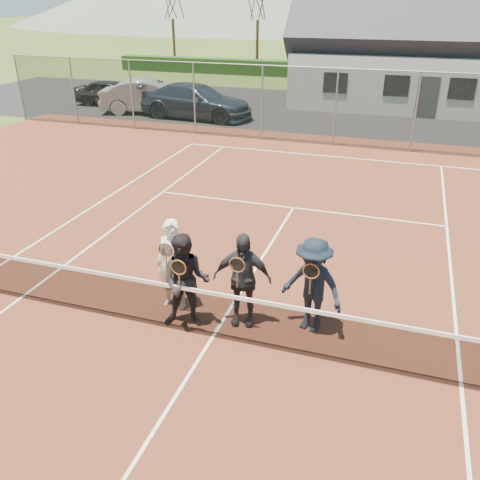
{
  "coord_description": "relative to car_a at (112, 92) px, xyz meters",
  "views": [
    {
      "loc": [
        2.77,
        -6.84,
        5.48
      ],
      "look_at": [
        0.01,
        1.5,
        1.25
      ],
      "focal_mm": 38.0,
      "sensor_mm": 36.0,
      "label": 1
    }
  ],
  "objects": [
    {
      "name": "court_surface",
      "position": [
        12.97,
        -18.2,
        -0.67
      ],
      "size": [
        30.0,
        30.0,
        0.02
      ],
      "primitive_type": "cube",
      "color": "#562819",
      "rests_on": "ground"
    },
    {
      "name": "tennis_net",
      "position": [
        12.97,
        -18.2,
        -0.14
      ],
      "size": [
        11.68,
        0.08,
        1.1
      ],
      "color": "slate",
      "rests_on": "ground"
    },
    {
      "name": "clubhouse",
      "position": [
        16.97,
        5.8,
        3.31
      ],
      "size": [
        15.6,
        8.2,
        7.7
      ],
      "color": "silver",
      "rests_on": "ground"
    },
    {
      "name": "player_b",
      "position": [
        12.39,
        -17.97,
        0.24
      ],
      "size": [
        1.02,
        0.88,
        1.8
      ],
      "color": "black",
      "rests_on": "court_surface"
    },
    {
      "name": "hedge_row",
      "position": [
        12.97,
        13.8,
        -0.13
      ],
      "size": [
        40.0,
        1.2,
        1.1
      ],
      "primitive_type": "cube",
      "color": "black",
      "rests_on": "ground"
    },
    {
      "name": "car_b",
      "position": [
        3.01,
        -1.19,
        0.14
      ],
      "size": [
        5.28,
        3.16,
        1.64
      ],
      "primitive_type": "imported",
      "rotation": [
        0.0,
        0.0,
        1.88
      ],
      "color": "gray",
      "rests_on": "ground"
    },
    {
      "name": "tarmac_carpark",
      "position": [
        8.97,
        1.8,
        -0.67
      ],
      "size": [
        40.0,
        12.0,
        0.01
      ],
      "primitive_type": "cube",
      "color": "black",
      "rests_on": "ground"
    },
    {
      "name": "player_a",
      "position": [
        11.91,
        -17.46,
        0.24
      ],
      "size": [
        0.67,
        0.51,
        1.8
      ],
      "color": "white",
      "rests_on": "court_surface"
    },
    {
      "name": "court_markings",
      "position": [
        12.97,
        -18.2,
        -0.65
      ],
      "size": [
        11.03,
        23.83,
        0.01
      ],
      "color": "white",
      "rests_on": "court_surface"
    },
    {
      "name": "ground",
      "position": [
        12.97,
        1.8,
        -0.68
      ],
      "size": [
        220.0,
        220.0,
        0.0
      ],
      "primitive_type": "plane",
      "color": "#364E1C",
      "rests_on": "ground"
    },
    {
      "name": "car_c",
      "position": [
        5.74,
        -1.6,
        0.13
      ],
      "size": [
        5.76,
        2.7,
        1.63
      ],
      "primitive_type": "imported",
      "rotation": [
        0.0,
        0.0,
        1.5
      ],
      "color": "#1B2537",
      "rests_on": "ground"
    },
    {
      "name": "player_d",
      "position": [
        14.54,
        -17.4,
        0.24
      ],
      "size": [
        1.31,
        0.99,
        1.8
      ],
      "color": "black",
      "rests_on": "court_surface"
    },
    {
      "name": "perimeter_fence",
      "position": [
        12.97,
        -4.7,
        0.85
      ],
      "size": [
        30.07,
        0.07,
        3.02
      ],
      "color": "slate",
      "rests_on": "ground"
    },
    {
      "name": "player_c",
      "position": [
        13.31,
        -17.57,
        0.24
      ],
      "size": [
        1.12,
        0.62,
        1.8
      ],
      "color": "#25252A",
      "rests_on": "court_surface"
    },
    {
      "name": "car_a",
      "position": [
        0.0,
        0.0,
        0.0
      ],
      "size": [
        4.15,
        2.07,
        1.36
      ],
      "primitive_type": "imported",
      "rotation": [
        0.0,
        0.0,
        1.69
      ],
      "color": "black",
      "rests_on": "ground"
    }
  ]
}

